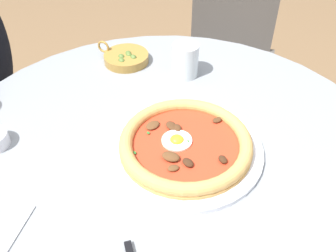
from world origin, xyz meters
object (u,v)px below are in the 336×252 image
object	(u,v)px
olive_pan	(126,58)
fork_utensil	(6,249)
dining_table	(166,198)
cafe_chair_spare_near	(227,45)
water_glass	(185,62)
pizza_on_plate	(185,145)

from	to	relation	value
olive_pan	fork_utensil	bearing A→B (deg)	-44.13
dining_table	cafe_chair_spare_near	world-z (taller)	cafe_chair_spare_near
water_glass	olive_pan	xyz separation A→B (m)	(-0.13, -0.10, -0.02)
dining_table	pizza_on_plate	xyz separation A→B (m)	(0.02, 0.03, 0.17)
olive_pan	fork_utensil	size ratio (longest dim) A/B	1.00
pizza_on_plate	dining_table	bearing A→B (deg)	-126.34
dining_table	cafe_chair_spare_near	xyz separation A→B (m)	(-0.62, 0.65, -0.10)
dining_table	cafe_chair_spare_near	size ratio (longest dim) A/B	1.12
dining_table	water_glass	world-z (taller)	water_glass
olive_pan	cafe_chair_spare_near	distance (m)	0.70
dining_table	olive_pan	world-z (taller)	olive_pan
cafe_chair_spare_near	dining_table	bearing A→B (deg)	-46.08
cafe_chair_spare_near	olive_pan	bearing A→B (deg)	-63.17
water_glass	fork_utensil	world-z (taller)	water_glass
water_glass	fork_utensil	xyz separation A→B (m)	(0.27, -0.49, -0.04)
dining_table	water_glass	size ratio (longest dim) A/B	11.36
pizza_on_plate	olive_pan	distance (m)	0.36
dining_table	water_glass	xyz separation A→B (m)	(-0.21, 0.17, 0.19)
pizza_on_plate	cafe_chair_spare_near	bearing A→B (deg)	136.40
water_glass	olive_pan	world-z (taller)	water_glass
olive_pan	fork_utensil	distance (m)	0.56
water_glass	cafe_chair_spare_near	bearing A→B (deg)	131.32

